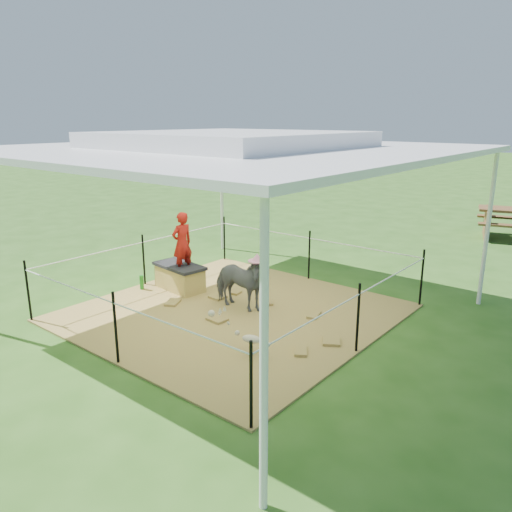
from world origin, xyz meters
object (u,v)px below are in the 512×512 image
Objects in this scene: pony at (238,283)px; foal at (252,337)px; woman at (182,238)px; green_bottle at (142,282)px; straw_bale at (180,278)px.

foal is (1.21, -1.11, -0.23)m from pony.
woman reaches higher than pony.
foal reaches higher than green_bottle.
straw_bale is 0.72m from green_bottle.
green_bottle is 2.10m from pony.
straw_bale is 0.88× the size of pony.
woman is 1.38× the size of foal.
woman is 4.32× the size of green_bottle.
green_bottle is 3.33m from foal.
green_bottle is at bearing -48.38° from woman.
green_bottle is 0.24× the size of pony.
woman is at bearing 0.00° from straw_bale.
pony reaches higher than green_bottle.
green_bottle is 0.32× the size of foal.
woman is 1.17m from green_bottle.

